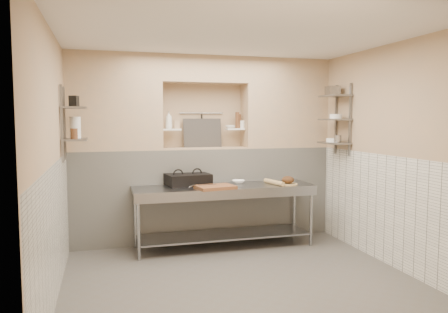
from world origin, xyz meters
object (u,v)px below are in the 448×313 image
object	(u,v)px
panini_press	(188,179)
bottle_soap	(169,120)
jug_left	(75,127)
prep_table	(224,204)
mixing_bowl	(238,182)
rolling_pin	(274,182)
cutting_board	(215,187)
bowl_alcove	(230,127)
bread_loaf	(288,180)

from	to	relation	value
panini_press	bottle_soap	xyz separation A→B (m)	(-0.21, 0.36, 0.86)
jug_left	prep_table	bearing A→B (deg)	-0.34
panini_press	mixing_bowl	distance (m)	0.77
panini_press	jug_left	bearing A→B (deg)	179.37
rolling_pin	jug_left	size ratio (longest dim) A/B	1.60
cutting_board	bottle_soap	distance (m)	1.31
prep_table	bottle_soap	bearing A→B (deg)	141.26
mixing_bowl	prep_table	bearing A→B (deg)	-144.66
bottle_soap	panini_press	bearing A→B (deg)	-59.06
rolling_pin	jug_left	xyz separation A→B (m)	(-2.75, 0.07, 0.82)
panini_press	rolling_pin	xyz separation A→B (m)	(1.23, -0.27, -0.05)
panini_press	rolling_pin	world-z (taller)	panini_press
prep_table	rolling_pin	world-z (taller)	rolling_pin
cutting_board	bowl_alcove	xyz separation A→B (m)	(0.44, 0.76, 0.81)
prep_table	cutting_board	bearing A→B (deg)	-131.38
prep_table	jug_left	world-z (taller)	jug_left
rolling_pin	bread_loaf	bearing A→B (deg)	-20.69
prep_table	bowl_alcove	bearing A→B (deg)	65.74
cutting_board	bottle_soap	bearing A→B (deg)	123.63
prep_table	jug_left	xyz separation A→B (m)	(-2.01, 0.01, 1.11)
prep_table	jug_left	size ratio (longest dim) A/B	9.44
mixing_bowl	bread_loaf	size ratio (longest dim) A/B	1.07
prep_table	panini_press	world-z (taller)	panini_press
rolling_pin	bowl_alcove	distance (m)	1.12
panini_press	mixing_bowl	xyz separation A→B (m)	(0.77, -0.02, -0.06)
rolling_pin	jug_left	world-z (taller)	jug_left
prep_table	mixing_bowl	xyz separation A→B (m)	(0.27, 0.19, 0.28)
bowl_alcove	panini_press	bearing A→B (deg)	-155.24
prep_table	cutting_board	size ratio (longest dim) A/B	5.10
mixing_bowl	jug_left	distance (m)	2.43
rolling_pin	prep_table	bearing A→B (deg)	175.29
bottle_soap	bowl_alcove	size ratio (longest dim) A/B	1.73
cutting_board	bowl_alcove	bearing A→B (deg)	60.29
rolling_pin	bottle_soap	bearing A→B (deg)	156.52
panini_press	cutting_board	bearing A→B (deg)	-62.28
prep_table	mixing_bowl	size ratio (longest dim) A/B	13.36
prep_table	mixing_bowl	distance (m)	0.44
jug_left	bread_loaf	bearing A→B (deg)	-2.82
bread_loaf	rolling_pin	bearing A→B (deg)	159.31
prep_table	bottle_soap	xyz separation A→B (m)	(-0.71, 0.57, 1.20)
prep_table	rolling_pin	bearing A→B (deg)	-4.71
bread_loaf	jug_left	xyz separation A→B (m)	(-2.94, 0.14, 0.78)
prep_table	rolling_pin	xyz separation A→B (m)	(0.74, -0.06, 0.29)
cutting_board	rolling_pin	bearing A→B (deg)	9.34
rolling_pin	mixing_bowl	bearing A→B (deg)	151.23
bread_loaf	mixing_bowl	bearing A→B (deg)	153.46
rolling_pin	jug_left	distance (m)	2.87
panini_press	bread_loaf	distance (m)	1.46
jug_left	rolling_pin	bearing A→B (deg)	-1.52
panini_press	rolling_pin	distance (m)	1.26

